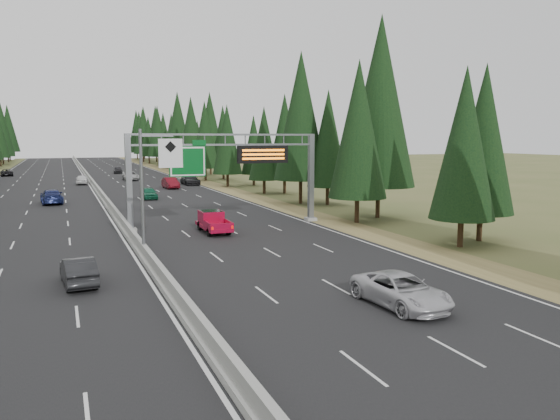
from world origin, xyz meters
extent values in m
cube|color=black|center=(0.00, 80.00, 0.04)|extent=(32.00, 260.00, 0.08)
cube|color=olive|center=(17.80, 80.00, 0.03)|extent=(3.60, 260.00, 0.06)
cube|color=gray|center=(0.00, 80.00, 0.23)|extent=(0.70, 260.00, 0.30)
cube|color=gray|center=(0.00, 80.00, 0.63)|extent=(0.30, 260.00, 0.60)
cube|color=slate|center=(0.35, 35.00, 3.98)|extent=(0.45, 0.45, 7.80)
cube|color=gray|center=(0.35, 35.00, 0.23)|extent=(0.90, 0.90, 0.30)
cube|color=slate|center=(16.20, 35.00, 3.98)|extent=(0.45, 0.45, 7.80)
cube|color=gray|center=(16.20, 35.00, 0.23)|extent=(0.90, 0.90, 0.30)
cube|color=slate|center=(8.28, 35.00, 7.80)|extent=(15.85, 0.35, 0.16)
cube|color=slate|center=(8.28, 35.00, 6.96)|extent=(15.85, 0.35, 0.16)
cube|color=#054C19|center=(5.00, 34.75, 5.63)|extent=(3.00, 0.10, 2.50)
cube|color=silver|center=(5.00, 34.69, 5.63)|extent=(2.85, 0.02, 2.35)
cube|color=#054C19|center=(6.00, 34.75, 7.13)|extent=(1.10, 0.10, 0.45)
cube|color=black|center=(11.50, 34.70, 6.13)|extent=(4.50, 0.40, 1.50)
cube|color=orange|center=(11.50, 34.48, 6.48)|extent=(3.80, 0.02, 0.18)
cube|color=orange|center=(11.50, 34.48, 6.13)|extent=(3.80, 0.02, 0.18)
cube|color=orange|center=(11.50, 34.48, 5.78)|extent=(3.80, 0.02, 0.18)
cylinder|color=slate|center=(0.00, 25.00, 4.08)|extent=(0.20, 0.20, 8.00)
cube|color=gray|center=(0.00, 25.00, 0.18)|extent=(0.50, 0.50, 0.20)
cube|color=slate|center=(1.00, 25.00, 7.68)|extent=(2.00, 0.15, 0.15)
cube|color=silver|center=(1.80, 24.88, 6.58)|extent=(1.50, 0.06, 1.80)
cylinder|color=black|center=(20.94, 20.65, 0.99)|extent=(0.40, 0.40, 1.98)
cone|color=black|center=(20.94, 20.65, 7.18)|extent=(4.45, 4.45, 10.39)
cylinder|color=black|center=(23.80, 21.97, 1.03)|extent=(0.40, 0.40, 2.05)
cone|color=black|center=(23.80, 21.97, 7.45)|extent=(4.62, 4.62, 10.78)
cylinder|color=black|center=(19.61, 32.64, 1.14)|extent=(0.40, 0.40, 2.28)
cone|color=black|center=(19.61, 32.64, 8.28)|extent=(5.14, 5.14, 11.99)
cylinder|color=black|center=(23.15, 34.86, 1.50)|extent=(0.40, 0.40, 3.00)
cone|color=black|center=(23.15, 34.86, 10.87)|extent=(6.75, 6.75, 15.75)
cylinder|color=black|center=(20.95, 47.89, 1.38)|extent=(0.40, 0.40, 2.76)
cone|color=black|center=(20.95, 47.89, 9.99)|extent=(6.20, 6.20, 14.47)
cylinder|color=black|center=(23.30, 45.69, 1.03)|extent=(0.40, 0.40, 2.06)
cone|color=black|center=(23.30, 45.69, 7.46)|extent=(4.63, 4.63, 10.80)
cylinder|color=black|center=(20.95, 60.01, 0.94)|extent=(0.40, 0.40, 1.88)
cone|color=black|center=(20.95, 60.01, 6.80)|extent=(4.22, 4.22, 9.85)
cylinder|color=black|center=(23.67, 59.34, 1.08)|extent=(0.40, 0.40, 2.15)
cone|color=black|center=(23.67, 59.34, 7.80)|extent=(4.84, 4.84, 11.30)
cylinder|color=black|center=(19.27, 71.77, 1.01)|extent=(0.40, 0.40, 2.02)
cone|color=black|center=(19.27, 71.77, 7.31)|extent=(4.54, 4.54, 10.58)
cylinder|color=black|center=(23.98, 73.02, 0.89)|extent=(0.40, 0.40, 1.78)
cone|color=black|center=(23.98, 73.02, 6.44)|extent=(4.00, 4.00, 9.33)
cylinder|color=black|center=(19.14, 85.09, 1.11)|extent=(0.40, 0.40, 2.23)
cone|color=black|center=(19.14, 85.09, 8.07)|extent=(5.01, 5.01, 11.69)
cylinder|color=black|center=(23.09, 87.41, 1.07)|extent=(0.40, 0.40, 2.14)
cone|color=black|center=(23.09, 87.41, 7.77)|extent=(4.82, 4.82, 11.25)
cylinder|color=black|center=(19.97, 99.45, 1.25)|extent=(0.40, 0.40, 2.51)
cone|color=black|center=(19.97, 99.45, 9.09)|extent=(5.64, 5.64, 13.17)
cylinder|color=black|center=(24.34, 101.32, 1.35)|extent=(0.40, 0.40, 2.70)
cone|color=black|center=(24.34, 101.32, 9.80)|extent=(6.09, 6.09, 14.20)
cylinder|color=black|center=(19.94, 112.44, 1.41)|extent=(0.40, 0.40, 2.83)
cone|color=black|center=(19.94, 112.44, 10.25)|extent=(6.36, 6.36, 14.85)
cylinder|color=black|center=(24.30, 112.37, 0.91)|extent=(0.40, 0.40, 1.83)
cone|color=black|center=(24.30, 112.37, 6.62)|extent=(4.11, 4.11, 9.59)
cylinder|color=black|center=(20.84, 124.70, 1.08)|extent=(0.40, 0.40, 2.15)
cone|color=black|center=(20.84, 124.70, 7.80)|extent=(4.84, 4.84, 11.29)
cylinder|color=black|center=(24.19, 128.02, 1.03)|extent=(0.40, 0.40, 2.06)
cone|color=black|center=(24.19, 128.02, 7.48)|extent=(4.64, 4.64, 10.83)
cylinder|color=black|center=(19.78, 138.44, 1.28)|extent=(0.40, 0.40, 2.56)
cone|color=black|center=(19.78, 138.44, 9.30)|extent=(5.77, 5.77, 13.47)
cylinder|color=black|center=(24.48, 138.44, 1.29)|extent=(0.40, 0.40, 2.57)
cone|color=black|center=(24.48, 138.44, 9.32)|extent=(5.78, 5.78, 13.50)
cylinder|color=black|center=(19.56, 153.40, 1.09)|extent=(0.40, 0.40, 2.19)
cone|color=black|center=(19.56, 153.40, 7.93)|extent=(4.92, 4.92, 11.48)
cylinder|color=black|center=(23.44, 150.86, 1.18)|extent=(0.40, 0.40, 2.37)
cone|color=black|center=(23.44, 150.86, 8.59)|extent=(5.33, 5.33, 12.44)
cylinder|color=black|center=(19.41, 164.07, 1.30)|extent=(0.40, 0.40, 2.59)
cone|color=black|center=(19.41, 164.07, 9.40)|extent=(5.83, 5.83, 13.61)
cylinder|color=black|center=(23.61, 165.20, 1.41)|extent=(0.40, 0.40, 2.81)
cone|color=black|center=(23.61, 165.20, 10.20)|extent=(6.33, 6.33, 14.77)
cylinder|color=black|center=(20.31, 178.18, 1.30)|extent=(0.40, 0.40, 2.61)
cone|color=black|center=(20.31, 178.18, 9.45)|extent=(5.87, 5.87, 13.69)
cylinder|color=black|center=(23.14, 177.85, 1.16)|extent=(0.40, 0.40, 2.32)
cone|color=black|center=(23.14, 177.85, 8.41)|extent=(5.22, 5.22, 12.18)
cylinder|color=black|center=(20.97, 190.53, 1.39)|extent=(0.40, 0.40, 2.77)
cone|color=black|center=(20.97, 190.53, 10.04)|extent=(6.23, 6.23, 14.55)
cylinder|color=black|center=(23.61, 191.67, 1.50)|extent=(0.40, 0.40, 2.99)
cone|color=black|center=(23.61, 191.67, 10.85)|extent=(6.74, 6.74, 15.72)
cylinder|color=black|center=(-19.35, 153.32, 1.14)|extent=(0.40, 0.40, 2.28)
cylinder|color=black|center=(-19.65, 163.99, 1.44)|extent=(0.40, 0.40, 2.88)
cone|color=black|center=(-19.65, 163.99, 10.45)|extent=(6.48, 6.48, 15.13)
cylinder|color=black|center=(-19.58, 180.03, 0.91)|extent=(0.40, 0.40, 1.81)
cone|color=black|center=(-19.58, 180.03, 6.57)|extent=(4.08, 4.08, 9.51)
cylinder|color=black|center=(-20.04, 192.34, 1.47)|extent=(0.40, 0.40, 2.94)
cone|color=black|center=(-20.04, 192.34, 10.67)|extent=(6.62, 6.62, 15.45)
imported|color=silver|center=(9.21, 10.59, 0.80)|extent=(2.79, 5.36, 1.44)
cylinder|color=black|center=(5.66, 30.69, 0.44)|extent=(0.27, 0.72, 0.72)
cylinder|color=black|center=(7.20, 30.69, 0.44)|extent=(0.27, 0.72, 0.72)
cylinder|color=black|center=(5.66, 33.68, 0.44)|extent=(0.27, 0.72, 0.72)
cylinder|color=black|center=(7.20, 33.68, 0.44)|extent=(0.27, 0.72, 0.72)
cube|color=#A80A2C|center=(6.43, 32.23, 0.58)|extent=(1.81, 5.07, 0.27)
cube|color=#A80A2C|center=(6.43, 33.05, 1.21)|extent=(1.72, 1.99, 1.00)
cube|color=black|center=(6.43, 33.05, 1.48)|extent=(1.54, 1.72, 0.50)
cube|color=#A80A2C|center=(5.57, 30.87, 0.90)|extent=(0.09, 2.17, 0.54)
cube|color=#A80A2C|center=(7.29, 30.87, 0.90)|extent=(0.09, 2.17, 0.54)
cube|color=#A80A2C|center=(6.43, 29.79, 0.90)|extent=(1.81, 0.09, 0.54)
imported|color=#145A3C|center=(5.29, 58.47, 0.80)|extent=(1.73, 4.26, 1.45)
imported|color=maroon|center=(10.40, 71.55, 0.89)|extent=(1.95, 4.97, 1.61)
imported|color=black|center=(14.50, 76.72, 0.89)|extent=(2.43, 5.65, 1.62)
imported|color=#B1B1B1|center=(6.83, 90.16, 0.84)|extent=(2.57, 5.49, 1.52)
imported|color=black|center=(6.59, 110.46, 0.80)|extent=(1.95, 4.32, 1.44)
imported|color=black|center=(-4.01, 19.80, 0.79)|extent=(1.85, 4.40, 1.41)
imported|color=navy|center=(-5.72, 57.69, 0.89)|extent=(2.65, 5.75, 1.63)
imported|color=silver|center=(-1.50, 83.95, 0.86)|extent=(2.17, 4.72, 1.57)
imported|color=black|center=(-14.50, 110.22, 0.77)|extent=(2.65, 5.11, 1.38)
camera|label=1|loc=(-4.59, -9.27, 7.54)|focal=35.00mm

